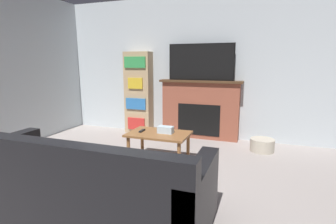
{
  "coord_description": "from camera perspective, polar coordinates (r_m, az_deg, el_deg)",
  "views": [
    {
      "loc": [
        1.37,
        -1.21,
        1.45
      ],
      "look_at": [
        0.08,
        2.38,
        0.73
      ],
      "focal_mm": 28.0,
      "sensor_mm": 36.0,
      "label": 1
    }
  ],
  "objects": [
    {
      "name": "coffee_table",
      "position": [
        3.82,
        -2.0,
        -5.49
      ],
      "size": [
        0.88,
        0.58,
        0.45
      ],
      "color": "brown",
      "rests_on": "ground_plane"
    },
    {
      "name": "tissue_box",
      "position": [
        3.78,
        -0.54,
        -3.88
      ],
      "size": [
        0.22,
        0.12,
        0.1
      ],
      "color": "silver",
      "rests_on": "coffee_table"
    },
    {
      "name": "bookshelf",
      "position": [
        5.47,
        -6.44,
        4.15
      ],
      "size": [
        0.55,
        0.29,
        1.67
      ],
      "color": "tan",
      "rests_on": "ground_plane"
    },
    {
      "name": "wall_side",
      "position": [
        5.07,
        -32.73,
        7.88
      ],
      "size": [
        0.06,
        4.8,
        2.7
      ],
      "color": "silver",
      "rests_on": "ground_plane"
    },
    {
      "name": "remote_control",
      "position": [
        3.9,
        -5.69,
        -4.08
      ],
      "size": [
        0.04,
        0.15,
        0.02
      ],
      "color": "black",
      "rests_on": "coffee_table"
    },
    {
      "name": "storage_basket",
      "position": [
        4.66,
        19.82,
        -6.78
      ],
      "size": [
        0.39,
        0.39,
        0.21
      ],
      "color": "#BCB29E",
      "rests_on": "ground_plane"
    },
    {
      "name": "wall_back",
      "position": [
        5.22,
        4.67,
        9.56
      ],
      "size": [
        6.22,
        0.06,
        2.7
      ],
      "color": "silver",
      "rests_on": "ground_plane"
    },
    {
      "name": "fireplace",
      "position": [
        5.1,
        6.99,
        0.61
      ],
      "size": [
        1.57,
        0.28,
        1.12
      ],
      "color": "brown",
      "rests_on": "ground_plane"
    },
    {
      "name": "tv",
      "position": [
        5.0,
        7.17,
        10.74
      ],
      "size": [
        1.24,
        0.03,
        0.68
      ],
      "color": "black",
      "rests_on": "fireplace"
    },
    {
      "name": "couch",
      "position": [
        2.69,
        -17.89,
        -15.51
      ],
      "size": [
        2.35,
        0.93,
        0.84
      ],
      "color": "black",
      "rests_on": "ground_plane"
    }
  ]
}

